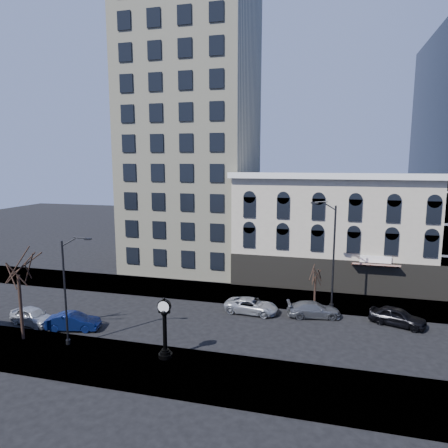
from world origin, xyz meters
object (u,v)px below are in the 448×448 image
(street_lamp_near, at_px, (72,262))
(car_near_b, at_px, (73,321))
(street_clock, at_px, (165,330))
(car_near_a, at_px, (33,316))

(street_lamp_near, distance_m, car_near_b, 6.54)
(street_clock, bearing_deg, car_near_a, 164.02)
(street_clock, height_order, car_near_b, street_clock)
(car_near_b, bearing_deg, street_clock, -119.15)
(street_clock, bearing_deg, street_lamp_near, 174.36)
(street_clock, relative_size, street_lamp_near, 0.52)
(street_lamp_near, distance_m, car_near_a, 8.62)
(street_clock, height_order, street_lamp_near, street_lamp_near)
(street_clock, bearing_deg, car_near_b, 159.69)
(street_lamp_near, xyz_separation_m, car_near_a, (-5.94, 2.56, -5.69))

